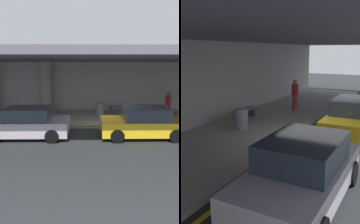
# 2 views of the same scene
# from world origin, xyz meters

# --- Properties ---
(ground_plane) EXTENTS (60.00, 60.00, 0.00)m
(ground_plane) POSITION_xyz_m (0.00, 0.00, 0.00)
(ground_plane) COLOR #292C2F
(sidewalk) EXTENTS (26.00, 4.20, 0.15)m
(sidewalk) POSITION_xyz_m (0.00, 3.10, 0.07)
(sidewalk) COLOR #ADA99F
(sidewalk) RESTS_ON ground
(lane_stripe_yellow) EXTENTS (26.00, 0.14, 0.01)m
(lane_stripe_yellow) POSITION_xyz_m (0.00, 0.71, 0.00)
(lane_stripe_yellow) COLOR yellow
(lane_stripe_yellow) RESTS_ON ground
(support_column_center) EXTENTS (0.74, 0.74, 3.65)m
(support_column_center) POSITION_xyz_m (-4.00, 4.66, 1.97)
(support_column_center) COLOR #A9A4A2
(support_column_center) RESTS_ON sidewalk
(ceiling_overhang) EXTENTS (28.00, 13.20, 0.30)m
(ceiling_overhang) POSITION_xyz_m (0.00, 2.60, 3.95)
(ceiling_overhang) COLOR slate
(ceiling_overhang) RESTS_ON support_column_far_left
(terminal_back_wall) EXTENTS (26.00, 0.30, 3.80)m
(terminal_back_wall) POSITION_xyz_m (0.00, 5.35, 1.90)
(terminal_back_wall) COLOR #B0AEAF
(terminal_back_wall) RESTS_ON ground
(car_silver) EXTENTS (4.10, 1.92, 1.50)m
(car_silver) POSITION_xyz_m (-3.95, -0.85, 0.71)
(car_silver) COLOR #BEB3BE
(car_silver) RESTS_ON ground
(car_yellow_taxi) EXTENTS (4.10, 1.92, 1.50)m
(car_yellow_taxi) POSITION_xyz_m (1.75, -0.86, 0.71)
(car_yellow_taxi) COLOR yellow
(car_yellow_taxi) RESTS_ON ground
(traveler_with_luggage) EXTENTS (0.38, 0.38, 1.68)m
(traveler_with_luggage) POSITION_xyz_m (4.40, 2.85, 1.11)
(traveler_with_luggage) COLOR #AF2D23
(traveler_with_luggage) RESTS_ON sidewalk
(suitcase_upright_primary) EXTENTS (0.36, 0.22, 0.90)m
(suitcase_upright_primary) POSITION_xyz_m (-4.30, 3.46, 0.46)
(suitcase_upright_primary) COLOR #18114D
(suitcase_upright_primary) RESTS_ON sidewalk
(bench_metal) EXTENTS (1.60, 0.50, 0.48)m
(bench_metal) POSITION_xyz_m (1.38, 4.20, 0.50)
(bench_metal) COLOR slate
(bench_metal) RESTS_ON sidewalk
(trash_bin_steel) EXTENTS (0.56, 0.56, 0.85)m
(trash_bin_steel) POSITION_xyz_m (-0.09, 3.39, 0.57)
(trash_bin_steel) COLOR gray
(trash_bin_steel) RESTS_ON sidewalk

